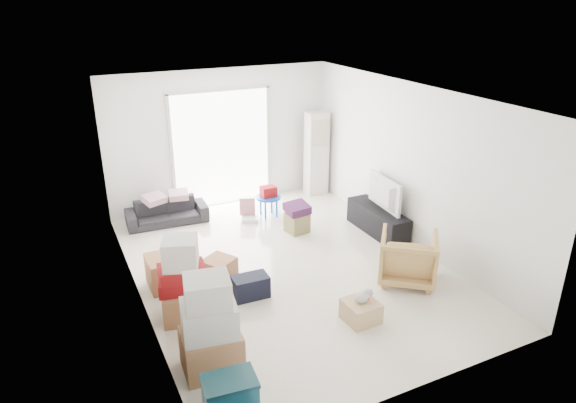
# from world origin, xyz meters

# --- Properties ---
(room_shell) EXTENTS (4.98, 6.48, 3.18)m
(room_shell) POSITION_xyz_m (0.00, 0.00, 1.35)
(room_shell) COLOR silver
(room_shell) RESTS_ON ground
(sliding_door) EXTENTS (2.10, 0.04, 2.33)m
(sliding_door) POSITION_xyz_m (0.00, 2.98, 1.24)
(sliding_door) COLOR white
(sliding_door) RESTS_ON room_shell
(ac_tower) EXTENTS (0.45, 0.30, 1.75)m
(ac_tower) POSITION_xyz_m (1.95, 2.65, 0.88)
(ac_tower) COLOR silver
(ac_tower) RESTS_ON room_shell
(tv_console) EXTENTS (0.42, 1.39, 0.46)m
(tv_console) POSITION_xyz_m (2.00, 0.44, 0.23)
(tv_console) COLOR black
(tv_console) RESTS_ON room_shell
(television) EXTENTS (0.65, 1.04, 0.13)m
(television) POSITION_xyz_m (2.00, 0.44, 0.53)
(television) COLOR black
(television) RESTS_ON tv_console
(sofa) EXTENTS (1.50, 0.52, 0.58)m
(sofa) POSITION_xyz_m (-1.29, 2.50, 0.29)
(sofa) COLOR black
(sofa) RESTS_ON room_shell
(pillow_left) EXTENTS (0.51, 0.46, 0.13)m
(pillow_left) POSITION_xyz_m (-1.50, 2.49, 0.65)
(pillow_left) COLOR #C6909B
(pillow_left) RESTS_ON sofa
(pillow_right) EXTENTS (0.39, 0.34, 0.12)m
(pillow_right) POSITION_xyz_m (-1.05, 2.51, 0.64)
(pillow_right) COLOR #C6909B
(pillow_right) RESTS_ON sofa
(armchair) EXTENTS (1.10, 1.09, 0.83)m
(armchair) POSITION_xyz_m (1.43, -1.12, 0.41)
(armchair) COLOR tan
(armchair) RESTS_ON room_shell
(storage_bins) EXTENTS (0.55, 0.41, 0.60)m
(storage_bins) POSITION_xyz_m (-1.90, -2.64, 0.30)
(storage_bins) COLOR navy
(storage_bins) RESTS_ON room_shell
(box_stack_a) EXTENTS (0.69, 0.59, 1.19)m
(box_stack_a) POSITION_xyz_m (-1.80, -1.72, 0.53)
(box_stack_a) COLOR #9C6946
(box_stack_a) RESTS_ON room_shell
(box_stack_b) EXTENTS (0.69, 0.67, 1.15)m
(box_stack_b) POSITION_xyz_m (-1.80, -0.58, 0.50)
(box_stack_b) COLOR #9C6946
(box_stack_b) RESTS_ON room_shell
(box_stack_c) EXTENTS (0.65, 0.54, 0.47)m
(box_stack_c) POSITION_xyz_m (-1.77, 0.29, 0.23)
(box_stack_c) COLOR #9C6946
(box_stack_c) RESTS_ON room_shell
(loose_box) EXTENTS (0.57, 0.57, 0.34)m
(loose_box) POSITION_xyz_m (-1.08, 0.12, 0.17)
(loose_box) COLOR #9C6946
(loose_box) RESTS_ON room_shell
(duffel_bag) EXTENTS (0.51, 0.32, 0.32)m
(duffel_bag) POSITION_xyz_m (-0.84, -0.52, 0.16)
(duffel_bag) COLOR black
(duffel_bag) RESTS_ON room_shell
(ottoman) EXTENTS (0.39, 0.39, 0.35)m
(ottoman) POSITION_xyz_m (0.71, 1.09, 0.18)
(ottoman) COLOR olive
(ottoman) RESTS_ON room_shell
(blanket) EXTENTS (0.39, 0.39, 0.14)m
(blanket) POSITION_xyz_m (0.71, 1.09, 0.42)
(blanket) COLOR #421B44
(blanket) RESTS_ON ottoman
(kids_table) EXTENTS (0.47, 0.47, 0.61)m
(kids_table) POSITION_xyz_m (0.54, 1.96, 0.43)
(kids_table) COLOR blue
(kids_table) RESTS_ON room_shell
(toy_walker) EXTENTS (0.39, 0.38, 0.42)m
(toy_walker) POSITION_xyz_m (0.12, 1.94, 0.12)
(toy_walker) COLOR silver
(toy_walker) RESTS_ON room_shell
(wood_crate) EXTENTS (0.43, 0.43, 0.28)m
(wood_crate) POSITION_xyz_m (0.25, -1.68, 0.14)
(wood_crate) COLOR tan
(wood_crate) RESTS_ON room_shell
(plush_bunny) EXTENTS (0.30, 0.16, 0.15)m
(plush_bunny) POSITION_xyz_m (0.28, -1.67, 0.35)
(plush_bunny) COLOR #B2ADA8
(plush_bunny) RESTS_ON wood_crate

